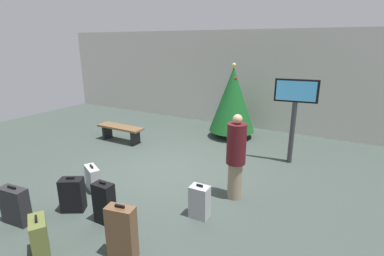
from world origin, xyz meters
TOP-DOWN VIEW (x-y plane):
  - ground_plane at (0.00, 0.00)m, footprint 16.00×16.00m
  - back_wall at (0.00, 4.65)m, footprint 16.00×0.20m
  - holiday_tree at (0.32, 3.21)m, footprint 1.42×1.42m
  - flight_info_kiosk at (2.38, 1.99)m, footprint 1.00×0.23m
  - waiting_bench at (-2.46, 1.12)m, footprint 1.51×0.44m
  - traveller_0 at (1.80, -0.31)m, footprint 0.52×0.52m
  - suitcase_0 at (-0.57, -2.16)m, footprint 0.47×0.42m
  - suitcase_1 at (0.21, -2.15)m, footprint 0.35×0.21m
  - suitcase_2 at (0.01, -3.19)m, footprint 0.50×0.41m
  - suitcase_3 at (-0.84, -1.45)m, footprint 0.51×0.38m
  - suitcase_4 at (1.04, -2.63)m, footprint 0.43×0.27m
  - suitcase_5 at (-1.08, -2.89)m, footprint 0.52×0.26m
  - suitcase_6 at (1.52, -1.23)m, footprint 0.33×0.24m

SIDE VIEW (x-z plane):
  - ground_plane at x=0.00m, z-range 0.00..0.00m
  - suitcase_3 at x=-0.84m, z-range -0.02..0.52m
  - suitcase_6 at x=1.52m, z-range -0.02..0.60m
  - suitcase_2 at x=0.01m, z-range -0.02..0.61m
  - suitcase_0 at x=-0.57m, z-range -0.02..0.64m
  - suitcase_5 at x=-1.08m, z-range -0.02..0.66m
  - suitcase_1 at x=0.21m, z-range -0.02..0.74m
  - waiting_bench at x=-2.46m, z-range 0.12..0.60m
  - suitcase_4 at x=1.04m, z-range -0.02..0.82m
  - traveller_0 at x=1.80m, z-range 0.04..1.72m
  - holiday_tree at x=0.32m, z-range 0.05..2.38m
  - flight_info_kiosk at x=2.38m, z-range 0.45..2.55m
  - back_wall at x=0.00m, z-range 0.00..3.33m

